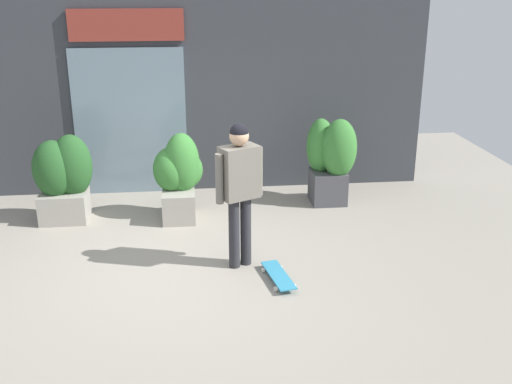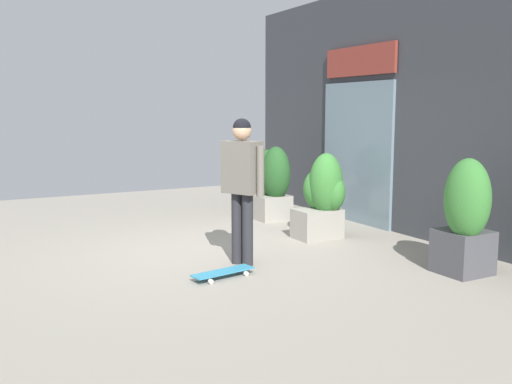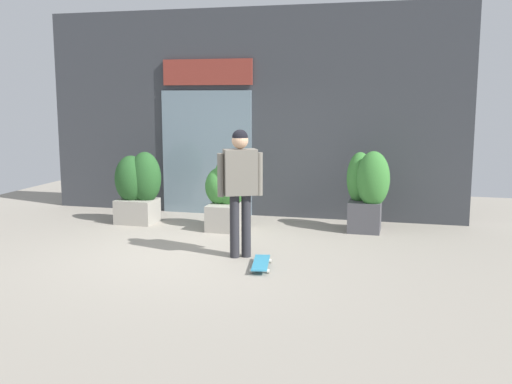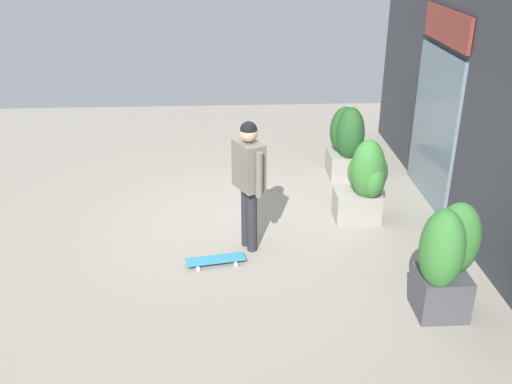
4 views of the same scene
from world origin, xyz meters
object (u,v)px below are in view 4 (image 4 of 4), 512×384
object	(u,v)px
skateboarder	(249,173)
planter_box_mid	(366,179)
planter_box_right	(347,140)
skateboard	(216,260)
planter_box_left	(448,254)

from	to	relation	value
skateboarder	planter_box_mid	bearing A→B (deg)	177.30
skateboarder	planter_box_right	world-z (taller)	skateboarder
skateboard	planter_box_right	xyz separation A→B (m)	(-2.73, 2.17, 0.58)
planter_box_left	planter_box_right	distance (m)	3.86
planter_box_right	planter_box_mid	distance (m)	1.60
skateboard	planter_box_mid	distance (m)	2.48
skateboard	planter_box_right	distance (m)	3.54
skateboarder	planter_box_right	bearing A→B (deg)	-152.65
planter_box_right	planter_box_mid	bearing A→B (deg)	-1.24
skateboarder	planter_box_left	xyz separation A→B (m)	(1.52, 2.04, -0.34)
skateboarder	planter_box_mid	size ratio (longest dim) A/B	1.41
skateboard	planter_box_mid	size ratio (longest dim) A/B	0.62
planter_box_left	skateboarder	bearing A→B (deg)	-126.55
planter_box_right	planter_box_mid	xyz separation A→B (m)	(1.60, -0.03, -0.01)
skateboarder	skateboard	world-z (taller)	skateboarder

